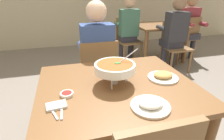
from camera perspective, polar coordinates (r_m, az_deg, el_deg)
The scene contains 17 objects.
dining_table_main at distance 1.41m, azimuth 1.62°, elevation -8.34°, with size 1.16×0.99×0.75m.
chair_diner_main at distance 2.14m, azimuth -4.42°, elevation -0.50°, with size 0.44×0.44×0.90m.
diner_main at distance 2.08m, azimuth -4.81°, elevation 5.78°, with size 0.40×0.45×1.31m.
curry_bowl at distance 1.30m, azimuth 0.93°, elevation 0.74°, with size 0.33×0.30×0.26m.
rice_plate at distance 1.12m, azimuth 12.19°, elevation -10.69°, with size 0.24×0.24×0.06m.
appetizer_plate at distance 1.48m, azimuth 15.99°, elevation -1.89°, with size 0.24×0.24×0.06m.
sauce_dish at distance 1.24m, azimuth -14.24°, elevation -7.42°, with size 0.09×0.09×0.02m.
napkin_folded at distance 1.15m, azimuth -17.35°, elevation -10.84°, with size 0.12×0.08×0.02m, color white.
fork_utensil at distance 1.11m, azimuth -18.40°, elevation -12.55°, with size 0.01×0.17×0.01m, color silver.
spoon_utensil at distance 1.11m, azimuth -15.78°, elevation -12.31°, with size 0.01×0.17×0.01m, color silver.
dining_table_far at distance 3.90m, azimuth 14.84°, elevation 11.89°, with size 1.00×0.80×0.75m.
chair_bg_left at distance 3.78m, azimuth 4.91°, elevation 10.50°, with size 0.47×0.47×0.90m.
chair_bg_middle at distance 4.20m, azimuth 22.75°, elevation 10.13°, with size 0.50×0.50×0.90m.
chair_bg_right at distance 3.53m, azimuth 19.24°, elevation 8.28°, with size 0.44×0.44×0.90m.
patron_bg_left at distance 3.63m, azimuth 5.17°, elevation 13.74°, with size 0.40×0.45×1.31m.
patron_bg_middle at distance 4.21m, azimuth 23.64°, elevation 13.34°, with size 0.40×0.45×1.31m.
patron_bg_right at distance 3.38m, azimuth 19.30°, elevation 11.73°, with size 0.40×0.45×1.31m.
Camera 1 is at (-0.35, -1.13, 1.40)m, focal length 28.59 mm.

